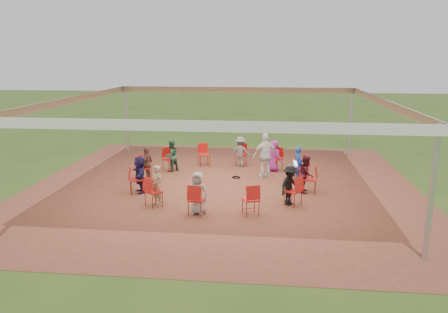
# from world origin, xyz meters

# --- Properties ---
(ground) EXTENTS (80.00, 80.00, 0.00)m
(ground) POSITION_xyz_m (0.00, 0.00, 0.00)
(ground) COLOR #2F4716
(ground) RESTS_ON ground
(dirt_patch) EXTENTS (13.00, 13.00, 0.00)m
(dirt_patch) POSITION_xyz_m (0.00, 0.00, 0.01)
(dirt_patch) COLOR brown
(dirt_patch) RESTS_ON ground
(tent) EXTENTS (10.33, 10.33, 3.00)m
(tent) POSITION_xyz_m (0.00, 0.00, 2.37)
(tent) COLOR #B2B2B7
(tent) RESTS_ON ground
(chair_0) EXTENTS (0.56, 0.55, 0.90)m
(chair_0) POSITION_xyz_m (2.70, 1.07, 0.45)
(chair_0) COLOR red
(chair_0) RESTS_ON ground
(chair_1) EXTENTS (0.60, 0.61, 0.90)m
(chair_1) POSITION_xyz_m (1.80, 2.28, 0.45)
(chair_1) COLOR red
(chair_1) RESTS_ON ground
(chair_2) EXTENTS (0.48, 0.50, 0.90)m
(chair_2) POSITION_xyz_m (0.42, 2.87, 0.45)
(chair_2) COLOR red
(chair_2) RESTS_ON ground
(chair_3) EXTENTS (0.55, 0.56, 0.90)m
(chair_3) POSITION_xyz_m (-1.07, 2.70, 0.45)
(chair_3) COLOR red
(chair_3) RESTS_ON ground
(chair_4) EXTENTS (0.61, 0.60, 0.90)m
(chair_4) POSITION_xyz_m (-2.28, 1.80, 0.45)
(chair_4) COLOR red
(chair_4) RESTS_ON ground
(chair_5) EXTENTS (0.50, 0.48, 0.90)m
(chair_5) POSITION_xyz_m (-2.87, 0.42, 0.45)
(chair_5) COLOR red
(chair_5) RESTS_ON ground
(chair_6) EXTENTS (0.56, 0.55, 0.90)m
(chair_6) POSITION_xyz_m (-2.70, -1.07, 0.45)
(chair_6) COLOR red
(chair_6) RESTS_ON ground
(chair_7) EXTENTS (0.60, 0.61, 0.90)m
(chair_7) POSITION_xyz_m (-1.80, -2.28, 0.45)
(chair_7) COLOR red
(chair_7) RESTS_ON ground
(chair_8) EXTENTS (0.48, 0.50, 0.90)m
(chair_8) POSITION_xyz_m (-0.42, -2.87, 0.45)
(chair_8) COLOR red
(chair_8) RESTS_ON ground
(chair_9) EXTENTS (0.55, 0.56, 0.90)m
(chair_9) POSITION_xyz_m (1.07, -2.70, 0.45)
(chair_9) COLOR red
(chair_9) RESTS_ON ground
(chair_10) EXTENTS (0.61, 0.60, 0.90)m
(chair_10) POSITION_xyz_m (2.28, -1.80, 0.45)
(chair_10) COLOR red
(chair_10) RESTS_ON ground
(chair_11) EXTENTS (0.50, 0.48, 0.90)m
(chair_11) POSITION_xyz_m (2.87, -0.42, 0.45)
(chair_11) COLOR red
(chair_11) RESTS_ON ground
(person_seated_0) EXTENTS (0.43, 0.51, 1.21)m
(person_seated_0) POSITION_xyz_m (2.59, 1.03, 0.61)
(person_seated_0) COLOR #1B3D96
(person_seated_0) RESTS_ON ground
(person_seated_1) EXTENTS (0.67, 0.62, 1.21)m
(person_seated_1) POSITION_xyz_m (1.73, 2.18, 0.61)
(person_seated_1) COLOR #9A2682
(person_seated_1) RESTS_ON ground
(person_seated_2) EXTENTS (0.83, 0.49, 1.21)m
(person_seated_2) POSITION_xyz_m (0.40, 2.75, 0.61)
(person_seated_2) COLOR slate
(person_seated_2) RESTS_ON ground
(person_seated_3) EXTENTS (0.63, 0.67, 1.21)m
(person_seated_3) POSITION_xyz_m (-2.18, 1.73, 0.61)
(person_seated_3) COLOR #254E35
(person_seated_3) RESTS_ON ground
(person_seated_4) EXTENTS (0.46, 0.75, 1.21)m
(person_seated_4) POSITION_xyz_m (-2.75, 0.40, 0.61)
(person_seated_4) COLOR brown
(person_seated_4) RESTS_ON ground
(person_seated_5) EXTENTS (0.80, 1.19, 1.21)m
(person_seated_5) POSITION_xyz_m (-2.59, -1.03, 0.61)
(person_seated_5) COLOR #1C163E
(person_seated_5) RESTS_ON ground
(person_seated_6) EXTENTS (0.52, 0.50, 1.21)m
(person_seated_6) POSITION_xyz_m (-1.73, -2.18, 0.61)
(person_seated_6) COLOR #998358
(person_seated_6) RESTS_ON ground
(person_seated_7) EXTENTS (0.63, 0.41, 1.21)m
(person_seated_7) POSITION_xyz_m (-0.40, -2.75, 0.61)
(person_seated_7) COLOR #A8A293
(person_seated_7) RESTS_ON ground
(person_seated_8) EXTENTS (0.79, 0.85, 1.21)m
(person_seated_8) POSITION_xyz_m (2.18, -1.73, 0.61)
(person_seated_8) COLOR black
(person_seated_8) RESTS_ON ground
(person_seated_9) EXTENTS (0.42, 0.63, 1.21)m
(person_seated_9) POSITION_xyz_m (2.75, -0.40, 0.61)
(person_seated_9) COLOR #410F18
(person_seated_9) RESTS_ON ground
(standing_person) EXTENTS (1.07, 0.83, 1.64)m
(standing_person) POSITION_xyz_m (1.41, 1.23, 0.82)
(standing_person) COLOR silver
(standing_person) RESTS_ON ground
(cable_coil) EXTENTS (0.35, 0.35, 0.03)m
(cable_coil) POSITION_xyz_m (0.38, 1.04, 0.02)
(cable_coil) COLOR black
(cable_coil) RESTS_ON ground
(laptop) EXTENTS (0.36, 0.40, 0.22)m
(laptop) POSITION_xyz_m (2.44, 0.97, 0.58)
(laptop) COLOR #B7B7BC
(laptop) RESTS_ON ground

